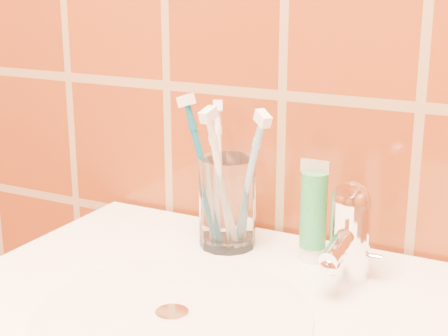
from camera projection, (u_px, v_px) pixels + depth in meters
The scene contains 7 objects.
glass_tumbler at pixel (227, 202), 0.90m from camera, with size 0.07×0.07×0.12m, color white.
toothpaste_tube at pixel (313, 214), 0.85m from camera, with size 0.04×0.03×0.13m.
faucet at pixel (350, 227), 0.80m from camera, with size 0.05×0.11×0.12m.
toothbrush_0 at pixel (248, 183), 0.86m from camera, with size 0.08×0.07×0.20m, color #72A9CC, non-canonical shape.
toothbrush_1 at pixel (222, 182), 0.86m from camera, with size 0.03×0.08×0.20m, color silver, non-canonical shape.
toothbrush_2 at pixel (219, 173), 0.92m from camera, with size 0.05×0.07×0.19m, color silver, non-canonical shape.
toothbrush_3 at pixel (204, 172), 0.90m from camera, with size 0.08×0.04×0.20m, color #0C4E67, non-canonical shape.
Camera 1 is at (0.35, 0.35, 1.20)m, focal length 55.00 mm.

